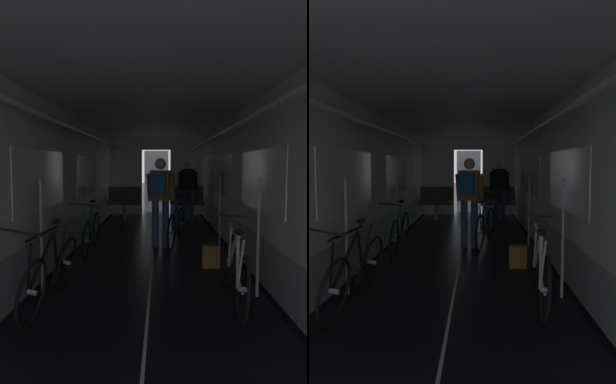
% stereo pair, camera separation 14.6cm
% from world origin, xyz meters
% --- Properties ---
extents(train_car_shell, '(3.14, 12.34, 2.57)m').
position_xyz_m(train_car_shell, '(-0.00, 3.60, 1.70)').
color(train_car_shell, black).
rests_on(train_car_shell, ground).
extents(bench_seat_far_left, '(0.98, 0.51, 0.95)m').
position_xyz_m(bench_seat_far_left, '(-0.90, 8.07, 0.57)').
color(bench_seat_far_left, gray).
rests_on(bench_seat_far_left, ground).
extents(bench_seat_far_right, '(0.98, 0.51, 0.95)m').
position_xyz_m(bench_seat_far_right, '(0.90, 8.07, 0.57)').
color(bench_seat_far_right, gray).
rests_on(bench_seat_far_right, ground).
extents(bicycle_white, '(0.44, 1.69, 0.94)m').
position_xyz_m(bicycle_white, '(0.98, 1.92, 0.38)').
color(bicycle_white, black).
rests_on(bicycle_white, ground).
extents(bicycle_black, '(0.46, 1.70, 0.96)m').
position_xyz_m(bicycle_black, '(-1.07, 1.82, 0.38)').
color(bicycle_black, black).
rests_on(bicycle_black, ground).
extents(bicycle_green, '(0.44, 1.69, 0.95)m').
position_xyz_m(bicycle_green, '(-1.09, 4.13, 0.38)').
color(bicycle_green, black).
rests_on(bicycle_green, ground).
extents(person_cyclist_aisle, '(0.56, 0.46, 1.69)m').
position_xyz_m(person_cyclist_aisle, '(0.13, 4.53, 1.02)').
color(person_cyclist_aisle, '#384C75').
rests_on(person_cyclist_aisle, ground).
extents(bicycle_blue_in_aisle, '(0.53, 1.66, 0.94)m').
position_xyz_m(bicycle_blue_in_aisle, '(0.44, 4.80, 0.38)').
color(bicycle_blue_in_aisle, black).
rests_on(bicycle_blue_in_aisle, ground).
extents(person_standing_near_bench, '(0.53, 0.23, 1.69)m').
position_xyz_m(person_standing_near_bench, '(0.90, 7.70, 0.98)').
color(person_standing_near_bench, '#384C75').
rests_on(person_standing_near_bench, ground).
extents(backpack_on_floor, '(0.26, 0.20, 0.34)m').
position_xyz_m(backpack_on_floor, '(0.90, 3.31, 0.17)').
color(backpack_on_floor, olive).
rests_on(backpack_on_floor, ground).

